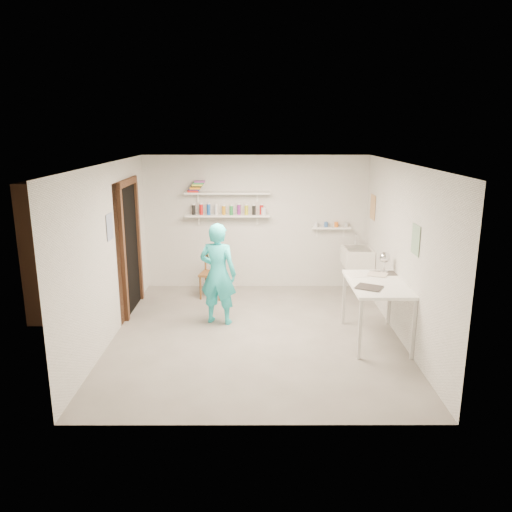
{
  "coord_description": "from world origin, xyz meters",
  "views": [
    {
      "loc": [
        -0.01,
        -6.61,
        2.84
      ],
      "look_at": [
        0.0,
        0.4,
        1.05
      ],
      "focal_mm": 35.0,
      "sensor_mm": 36.0,
      "label": 1
    }
  ],
  "objects_px": {
    "belfast_sink": "(357,257)",
    "man": "(218,274)",
    "wall_clock": "(215,254)",
    "desk_lamp": "(385,257)",
    "wooden_chair": "(212,274)",
    "work_table": "(376,312)"
  },
  "relations": [
    {
      "from": "belfast_sink",
      "to": "wooden_chair",
      "type": "xyz_separation_m",
      "value": [
        -2.5,
        -0.08,
        -0.28
      ]
    },
    {
      "from": "belfast_sink",
      "to": "man",
      "type": "relative_size",
      "value": 0.39
    },
    {
      "from": "man",
      "to": "wooden_chair",
      "type": "height_order",
      "value": "man"
    },
    {
      "from": "belfast_sink",
      "to": "wooden_chair",
      "type": "bearing_deg",
      "value": -178.1
    },
    {
      "from": "wall_clock",
      "to": "wooden_chair",
      "type": "xyz_separation_m",
      "value": [
        -0.13,
        0.95,
        -0.6
      ]
    },
    {
      "from": "man",
      "to": "belfast_sink",
      "type": "bearing_deg",
      "value": -136.34
    },
    {
      "from": "man",
      "to": "work_table",
      "type": "distance_m",
      "value": 2.32
    },
    {
      "from": "man",
      "to": "work_table",
      "type": "relative_size",
      "value": 1.22
    },
    {
      "from": "belfast_sink",
      "to": "work_table",
      "type": "height_order",
      "value": "belfast_sink"
    },
    {
      "from": "wall_clock",
      "to": "desk_lamp",
      "type": "distance_m",
      "value": 2.49
    },
    {
      "from": "desk_lamp",
      "to": "man",
      "type": "bearing_deg",
      "value": 176.23
    },
    {
      "from": "belfast_sink",
      "to": "wall_clock",
      "type": "relative_size",
      "value": 2.19
    },
    {
      "from": "man",
      "to": "work_table",
      "type": "bearing_deg",
      "value": 178.72
    },
    {
      "from": "desk_lamp",
      "to": "wall_clock",
      "type": "bearing_deg",
      "value": 171.45
    },
    {
      "from": "wooden_chair",
      "to": "work_table",
      "type": "distance_m",
      "value": 3.0
    },
    {
      "from": "wall_clock",
      "to": "work_table",
      "type": "distance_m",
      "value": 2.49
    },
    {
      "from": "man",
      "to": "desk_lamp",
      "type": "xyz_separation_m",
      "value": [
        2.41,
        -0.16,
        0.29
      ]
    },
    {
      "from": "wooden_chair",
      "to": "desk_lamp",
      "type": "distance_m",
      "value": 2.98
    },
    {
      "from": "belfast_sink",
      "to": "wall_clock",
      "type": "distance_m",
      "value": 2.6
    },
    {
      "from": "wall_clock",
      "to": "wooden_chair",
      "type": "relative_size",
      "value": 0.32
    },
    {
      "from": "belfast_sink",
      "to": "man",
      "type": "xyz_separation_m",
      "value": [
        -2.31,
        -1.24,
        0.06
      ]
    },
    {
      "from": "man",
      "to": "work_table",
      "type": "xyz_separation_m",
      "value": [
        2.2,
        -0.66,
        -0.35
      ]
    }
  ]
}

